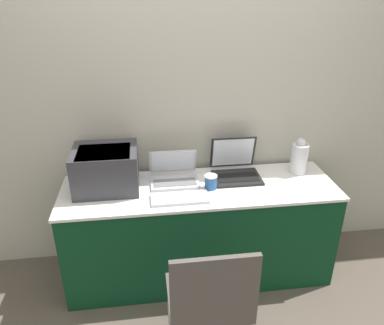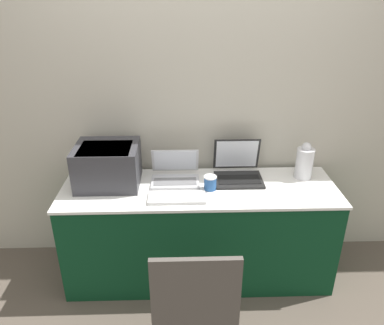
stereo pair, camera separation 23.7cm
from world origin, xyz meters
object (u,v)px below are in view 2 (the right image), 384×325
at_px(laptop_left, 175,174).
at_px(laptop_right, 238,170).
at_px(metal_pitcher, 305,162).
at_px(chair, 195,298).
at_px(external_keyboard, 177,198).
at_px(coffee_cup, 210,183).
at_px(printer, 108,164).

distance_m(laptop_left, laptop_right, 0.46).
relative_size(metal_pitcher, chair, 0.31).
height_order(laptop_left, metal_pitcher, metal_pitcher).
height_order(metal_pitcher, chair, metal_pitcher).
bearing_deg(chair, external_keyboard, 98.48).
bearing_deg(chair, laptop_right, 69.43).
xyz_separation_m(laptop_left, chair, (0.11, -0.91, -0.29)).
bearing_deg(laptop_right, chair, -110.57).
bearing_deg(laptop_right, laptop_left, -176.75).
bearing_deg(external_keyboard, laptop_left, 92.73).
distance_m(external_keyboard, chair, 0.69).
height_order(external_keyboard, metal_pitcher, metal_pitcher).
xyz_separation_m(external_keyboard, chair, (0.10, -0.64, -0.25)).
bearing_deg(coffee_cup, laptop_right, 38.23).
bearing_deg(coffee_cup, metal_pitcher, 12.69).
relative_size(laptop_left, coffee_cup, 3.45).
distance_m(printer, laptop_right, 0.94).
bearing_deg(laptop_right, printer, -175.99).
bearing_deg(laptop_left, external_keyboard, -87.27).
distance_m(printer, laptop_left, 0.49).
xyz_separation_m(printer, laptop_right, (0.93, 0.07, -0.10)).
distance_m(laptop_right, coffee_cup, 0.28).
xyz_separation_m(coffee_cup, metal_pitcher, (0.70, 0.16, 0.07)).
xyz_separation_m(laptop_left, laptop_right, (0.46, 0.03, 0.01)).
bearing_deg(printer, chair, -56.40).
relative_size(laptop_left, laptop_right, 1.01).
distance_m(printer, chair, 1.12).
relative_size(laptop_right, metal_pitcher, 1.24).
xyz_separation_m(laptop_right, metal_pitcher, (0.48, -0.01, 0.07)).
bearing_deg(laptop_right, coffee_cup, -141.77).
relative_size(laptop_left, metal_pitcher, 1.24).
height_order(laptop_right, coffee_cup, laptop_right).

